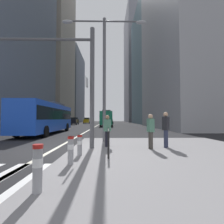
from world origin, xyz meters
TOP-DOWN VIEW (x-y plane):
  - ground_plane at (0.00, 20.00)m, footprint 160.00×160.00m
  - median_island at (5.50, -1.00)m, footprint 9.00×10.00m
  - lane_centre_line at (0.00, 30.00)m, footprint 0.20×80.00m
  - office_tower_left_mid at (-16.00, 43.59)m, footprint 12.01×18.16m
  - office_tower_left_far at (-16.00, 66.12)m, footprint 11.87×22.34m
  - office_tower_right_near at (17.00, 19.75)m, footprint 12.88×20.80m
  - office_tower_right_mid at (17.00, 44.36)m, footprint 10.93×21.75m
  - office_tower_right_far at (17.00, 72.26)m, footprint 11.78×23.54m
  - city_bus_blue_oncoming at (-3.80, 9.36)m, footprint 2.76×11.22m
  - city_bus_red_receding at (2.28, 29.38)m, footprint 2.86×11.84m
  - car_oncoming_mid at (-6.49, 35.24)m, footprint 2.13×4.53m
  - car_receding_near at (2.03, 44.72)m, footprint 2.05×4.52m
  - car_receding_far at (3.10, 44.93)m, footprint 2.06×4.20m
  - car_oncoming_far at (-4.52, 46.42)m, footprint 2.19×4.25m
  - traffic_signal_gantry at (-0.48, -0.17)m, footprint 7.24×0.65m
  - street_lamp_post at (2.51, 2.21)m, footprint 5.50×0.32m
  - bollard_front at (1.44, -5.00)m, footprint 0.20×0.20m
  - bollard_left at (1.61, -2.99)m, footprint 0.20×0.20m
  - bollard_right at (1.67, -1.74)m, footprint 0.20×0.20m
  - pedestrian_railing at (2.80, -0.30)m, footprint 0.06×4.08m
  - pedestrian_waiting at (2.73, 0.28)m, footprint 0.39×0.45m
  - pedestrian_walking at (5.67, -0.05)m, footprint 0.43×0.45m
  - pedestrian_far at (4.81, -0.43)m, footprint 0.30×0.41m

SIDE VIEW (x-z plane):
  - ground_plane at x=0.00m, z-range 0.00..0.00m
  - lane_centre_line at x=0.00m, z-range 0.00..0.01m
  - median_island at x=5.50m, z-range 0.00..0.15m
  - bollard_right at x=1.67m, z-range 0.20..0.99m
  - bollard_left at x=1.61m, z-range 0.20..1.08m
  - bollard_front at x=1.44m, z-range 0.20..1.13m
  - pedestrian_railing at x=2.80m, z-range 0.38..1.36m
  - car_oncoming_far at x=-4.52m, z-range 0.02..1.96m
  - car_receding_far at x=3.10m, z-range 0.02..1.96m
  - car_oncoming_mid at x=-6.49m, z-range 0.02..1.96m
  - car_receding_near at x=2.03m, z-range 0.02..1.96m
  - pedestrian_waiting at x=2.73m, z-range 0.23..1.85m
  - pedestrian_far at x=4.81m, z-range 0.24..1.89m
  - pedestrian_walking at x=5.67m, z-range 0.25..2.02m
  - city_bus_blue_oncoming at x=-3.80m, z-range 0.14..3.54m
  - city_bus_red_receding at x=2.28m, z-range 0.14..3.54m
  - traffic_signal_gantry at x=-0.48m, z-range 1.17..7.17m
  - street_lamp_post at x=2.51m, z-range 1.28..9.28m
  - office_tower_left_far at x=-16.00m, z-range 0.00..31.46m
  - office_tower_right_near at x=17.00m, z-range 0.00..35.51m
  - office_tower_right_mid at x=17.00m, z-range 0.00..37.50m
  - office_tower_left_mid at x=-16.00m, z-range 0.00..54.53m
  - office_tower_right_far at x=17.00m, z-range 0.00..54.69m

